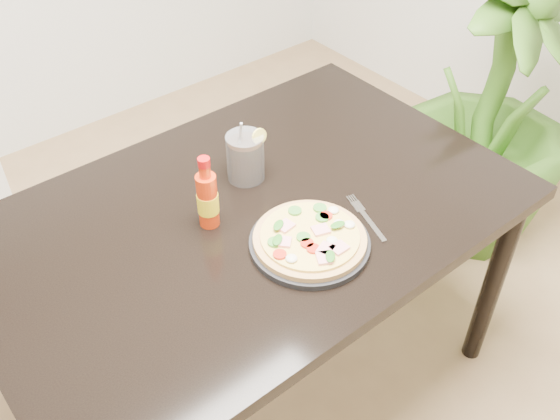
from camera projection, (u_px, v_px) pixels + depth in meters
dining_table at (252, 233)px, 1.66m from camera, size 1.40×0.90×0.75m
plate at (310, 243)px, 1.50m from camera, size 0.29×0.29×0.02m
pizza at (310, 238)px, 1.49m from camera, size 0.27×0.27×0.03m
hot_sauce_bottle at (208, 199)px, 1.52m from camera, size 0.06×0.06×0.20m
cola_cup at (246, 158)px, 1.67m from camera, size 0.11×0.10×0.19m
fork at (365, 216)px, 1.59m from camera, size 0.07×0.18×0.00m
houseplant at (492, 108)px, 2.30m from camera, size 0.84×0.84×1.15m
plant_pot at (467, 204)px, 2.61m from camera, size 0.28×0.28×0.22m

